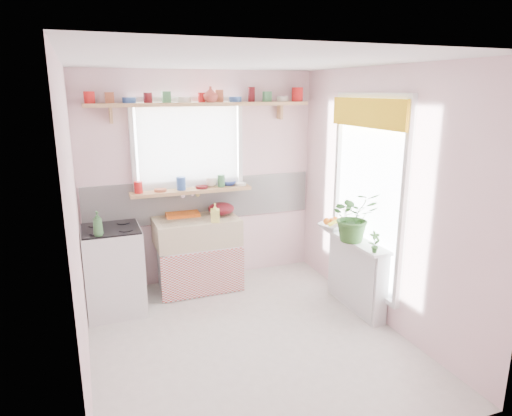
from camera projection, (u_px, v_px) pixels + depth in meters
name	position (u px, v px, depth m)	size (l,w,h in m)	color
room	(277.00, 176.00, 4.95)	(3.20, 3.20, 3.20)	silver
sink_unit	(198.00, 253.00, 5.30)	(0.95, 0.65, 1.11)	white
cooker	(114.00, 270.00, 4.74)	(0.58, 0.58, 0.93)	white
radiator_ledge	(356.00, 273.00, 4.82)	(0.22, 0.95, 0.78)	white
windowsill	(192.00, 191.00, 5.29)	(1.40, 0.22, 0.04)	tan
pine_shelf	(202.00, 104.00, 5.09)	(2.52, 0.24, 0.04)	tan
shelf_crockery	(200.00, 97.00, 5.06)	(2.47, 0.11, 0.12)	red
sill_crockery	(187.00, 185.00, 5.25)	(1.35, 0.11, 0.12)	red
dish_tray	(182.00, 214.00, 5.34)	(0.38, 0.29, 0.04)	#D45812
colander	(221.00, 209.00, 5.37)	(0.31, 0.31, 0.14)	#540E16
jade_plant	(354.00, 216.00, 4.61)	(0.47, 0.41, 0.52)	#336428
fruit_bowl	(332.00, 226.00, 5.05)	(0.28, 0.28, 0.07)	silver
herb_pot	(375.00, 242.00, 4.31)	(0.11, 0.08, 0.21)	#376B2B
soap_bottle_sink	(215.00, 213.00, 5.05)	(0.10, 0.10, 0.21)	#E7E366
sill_cup	(211.00, 182.00, 5.41)	(0.14, 0.14, 0.11)	white
sill_bowl	(229.00, 183.00, 5.50)	(0.18, 0.18, 0.05)	#30449C
shelf_vase	(211.00, 94.00, 5.04)	(0.16, 0.16, 0.17)	#A03D31
cooker_bottle	(98.00, 224.00, 4.36)	(0.09, 0.09, 0.24)	#39723D
fruit	(332.00, 221.00, 5.04)	(0.20, 0.14, 0.10)	orange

